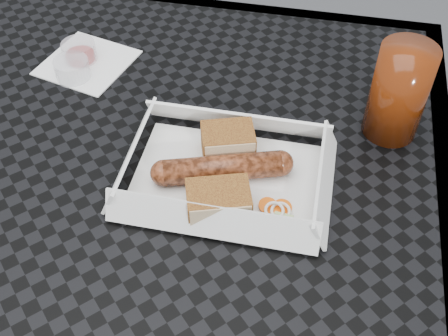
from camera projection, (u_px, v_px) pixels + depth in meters
name	position (u px, v px, depth m)	size (l,w,h in m)	color
patio_table	(136.00, 203.00, 0.75)	(0.80, 0.80, 0.74)	black
food_tray	(226.00, 178.00, 0.68)	(0.22, 0.15, 0.00)	white
bratwurst	(222.00, 168.00, 0.67)	(0.17, 0.08, 0.03)	brown
bread_near	(228.00, 143.00, 0.69)	(0.06, 0.05, 0.04)	brown
bread_far	(218.00, 202.00, 0.63)	(0.07, 0.05, 0.04)	brown
veg_garnish	(276.00, 210.00, 0.64)	(0.03, 0.03, 0.00)	#E6580A
napkin	(87.00, 63.00, 0.84)	(0.12, 0.12, 0.00)	white
condiment_cup_sauce	(79.00, 52.00, 0.83)	(0.05, 0.05, 0.03)	#980F0B
condiment_cup_empty	(72.00, 69.00, 0.81)	(0.05, 0.05, 0.03)	silver
drink_glass	(399.00, 92.00, 0.70)	(0.07, 0.07, 0.13)	#541C07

